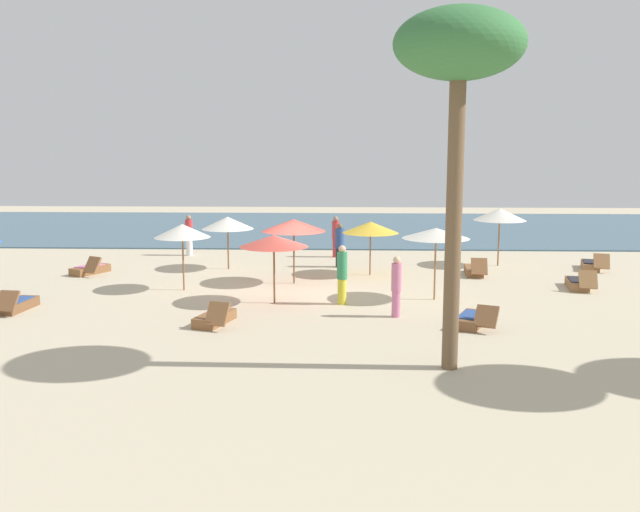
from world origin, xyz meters
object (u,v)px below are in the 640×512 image
Objects in this scene: umbrella_2 at (436,233)px; person_2 at (336,236)px; person_3 at (396,286)px; palm_0 at (459,56)px; umbrella_7 at (228,223)px; lounger_1 at (578,283)px; umbrella_6 at (274,241)px; umbrella_5 at (182,231)px; lounger_0 at (472,320)px; umbrella_1 at (370,227)px; umbrella_3 at (294,225)px; umbrella_4 at (500,214)px; lounger_6 at (474,270)px; lounger_5 at (215,318)px; lounger_4 at (90,269)px; lounger_2 at (16,305)px; person_0 at (189,235)px; person_1 at (340,245)px; lounger_3 at (591,265)px; person_4 at (342,274)px.

umbrella_2 is 1.29× the size of person_2.
palm_0 is (0.84, -4.49, 5.67)m from person_3.
lounger_1 is (12.24, -3.24, -1.60)m from umbrella_7.
umbrella_7 is 1.16× the size of lounger_1.
umbrella_2 is 1.07× the size of umbrella_6.
palm_0 reaches higher than umbrella_2.
umbrella_6 is (3.17, -1.78, -0.07)m from umbrella_5.
person_2 reaches higher than lounger_0.
umbrella_3 is (-2.68, -1.66, 0.26)m from umbrella_1.
umbrella_4 is 0.30× the size of palm_0.
umbrella_4 is 10.57m from umbrella_7.
lounger_6 is 6.49m from person_2.
umbrella_4 is 10.63m from umbrella_6.
umbrella_7 is (-2.72, 2.70, -0.24)m from umbrella_3.
lounger_5 is (-4.40, -7.24, -1.59)m from umbrella_1.
umbrella_6 reaches higher than lounger_4.
umbrella_7 is 9.41m from lounger_6.
person_2 is at bearing 47.36° from lounger_2.
lounger_5 is at bearing -135.42° from umbrella_4.
umbrella_1 is 8.73m from person_0.
person_3 is (10.95, -0.34, 0.71)m from lounger_2.
person_1 is at bearing 101.78° from person_3.
lounger_6 is at bearing 22.89° from lounger_2.
umbrella_2 is 1.30× the size of person_3.
umbrella_4 is 1.31× the size of person_2.
lounger_1 is 1.00× the size of person_0.
lounger_2 is 11.99m from person_1.
person_2 is (9.13, 9.91, 0.71)m from lounger_2.
person_0 reaches higher than lounger_2.
umbrella_1 reaches higher than person_3.
umbrella_2 is 12.92m from lounger_4.
lounger_5 is at bearing -105.34° from person_2.
lounger_3 is 1.03× the size of person_2.
person_3 is at bearing -26.50° from umbrella_5.
person_2 is (-8.16, 6.20, 0.71)m from lounger_1.
person_2 is at bearing 35.91° from umbrella_7.
lounger_5 is (-6.26, -3.22, -1.90)m from umbrella_2.
umbrella_2 is 0.30× the size of palm_0.
umbrella_5 reaches higher than lounger_4.
umbrella_3 is 3.68m from person_4.
umbrella_6 is 1.16× the size of lounger_0.
lounger_1 reaches higher than lounger_0.
person_3 is at bearing -79.89° from person_2.
lounger_0 is at bearing -105.85° from umbrella_4.
person_0 is (-16.11, 2.79, 0.71)m from lounger_3.
umbrella_6 is 8.91m from person_2.
umbrella_3 is 3.76m from umbrella_5.
person_4 is 0.24× the size of palm_0.
umbrella_5 is (-8.08, 1.13, -0.10)m from umbrella_2.
palm_0 is at bearing -94.30° from umbrella_2.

